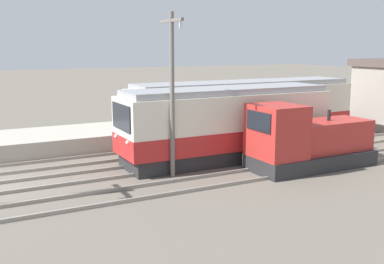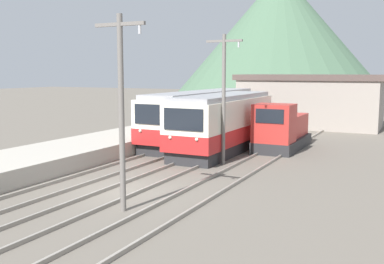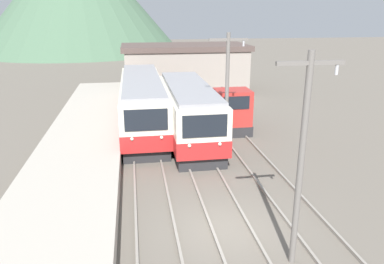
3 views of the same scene
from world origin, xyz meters
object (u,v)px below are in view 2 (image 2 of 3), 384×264
Objects in this scene: commuter_train_left at (203,118)px; catenary_mast_near at (122,106)px; shunting_locomotive at (282,131)px; catenary_mast_mid at (224,94)px; commuter_train_center at (224,125)px.

catenary_mast_near is at bearing -74.61° from commuter_train_left.
shunting_locomotive is 0.88× the size of catenary_mast_mid.
shunting_locomotive is 15.39m from catenary_mast_near.
shunting_locomotive is 0.88× the size of catenary_mast_near.
commuter_train_left reaches higher than commuter_train_center.
catenary_mast_mid is (-1.49, -5.99, 2.53)m from shunting_locomotive.
commuter_train_center is 1.79× the size of shunting_locomotive.
catenary_mast_near is (-1.49, -15.10, 2.53)m from shunting_locomotive.
catenary_mast_mid is (4.31, -6.53, 2.07)m from commuter_train_left.
catenary_mast_near is at bearing -95.64° from shunting_locomotive.
catenary_mast_near is 9.11m from catenary_mast_mid.
commuter_train_left reaches higher than shunting_locomotive.
catenary_mast_mid is at bearing -56.59° from commuter_train_left.
catenary_mast_near reaches higher than shunting_locomotive.
commuter_train_center is at bearing 112.65° from catenary_mast_mid.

